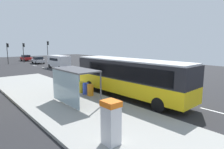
# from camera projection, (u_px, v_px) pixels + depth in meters

# --- Properties ---
(ground_plane) EXTENTS (56.00, 92.00, 0.04)m
(ground_plane) POSITION_uv_depth(u_px,v_px,m) (69.00, 75.00, 27.52)
(ground_plane) COLOR #262628
(sidewalk_platform) EXTENTS (6.20, 30.00, 0.18)m
(sidewalk_platform) POSITION_uv_depth(u_px,v_px,m) (68.00, 103.00, 14.39)
(sidewalk_platform) COLOR #999993
(sidewalk_platform) RESTS_ON ground
(lane_stripe_seg_0) EXTENTS (0.16, 2.20, 0.01)m
(lane_stripe_seg_0) POSITION_uv_depth(u_px,v_px,m) (217.00, 112.00, 12.65)
(lane_stripe_seg_0) COLOR silver
(lane_stripe_seg_0) RESTS_ON ground
(lane_stripe_seg_1) EXTENTS (0.16, 2.20, 0.01)m
(lane_stripe_seg_1) POSITION_uv_depth(u_px,v_px,m) (155.00, 96.00, 16.41)
(lane_stripe_seg_1) COLOR silver
(lane_stripe_seg_1) RESTS_ON ground
(lane_stripe_seg_2) EXTENTS (0.16, 2.20, 0.01)m
(lane_stripe_seg_2) POSITION_uv_depth(u_px,v_px,m) (116.00, 86.00, 20.16)
(lane_stripe_seg_2) COLOR silver
(lane_stripe_seg_2) RESTS_ON ground
(lane_stripe_seg_3) EXTENTS (0.16, 2.20, 0.01)m
(lane_stripe_seg_3) POSITION_uv_depth(u_px,v_px,m) (90.00, 80.00, 23.92)
(lane_stripe_seg_3) COLOR silver
(lane_stripe_seg_3) RESTS_ON ground
(lane_stripe_seg_4) EXTENTS (0.16, 2.20, 0.01)m
(lane_stripe_seg_4) POSITION_uv_depth(u_px,v_px,m) (71.00, 75.00, 27.67)
(lane_stripe_seg_4) COLOR silver
(lane_stripe_seg_4) RESTS_ON ground
(lane_stripe_seg_5) EXTENTS (0.16, 2.20, 0.01)m
(lane_stripe_seg_5) POSITION_uv_depth(u_px,v_px,m) (56.00, 71.00, 31.43)
(lane_stripe_seg_5) COLOR silver
(lane_stripe_seg_5) RESTS_ON ground
(lane_stripe_seg_6) EXTENTS (0.16, 2.20, 0.01)m
(lane_stripe_seg_6) POSITION_uv_depth(u_px,v_px,m) (44.00, 68.00, 35.18)
(lane_stripe_seg_6) COLOR silver
(lane_stripe_seg_6) RESTS_ON ground
(lane_stripe_seg_7) EXTENTS (0.16, 2.20, 0.01)m
(lane_stripe_seg_7) POSITION_uv_depth(u_px,v_px,m) (35.00, 66.00, 38.94)
(lane_stripe_seg_7) COLOR silver
(lane_stripe_seg_7) RESTS_ON ground
(bus) EXTENTS (2.85, 11.08, 3.21)m
(bus) POSITION_uv_depth(u_px,v_px,m) (129.00, 76.00, 15.81)
(bus) COLOR yellow
(bus) RESTS_ON ground
(white_van) EXTENTS (2.17, 5.26, 2.30)m
(white_van) POSITION_uv_depth(u_px,v_px,m) (59.00, 61.00, 34.65)
(white_van) COLOR silver
(white_van) RESTS_ON ground
(sedan_near) EXTENTS (2.05, 4.50, 1.52)m
(sedan_near) POSITION_uv_depth(u_px,v_px,m) (38.00, 60.00, 43.00)
(sedan_near) COLOR #B7B7BC
(sedan_near) RESTS_ON ground
(sedan_far) EXTENTS (1.86, 4.41, 1.52)m
(sedan_far) POSITION_uv_depth(u_px,v_px,m) (26.00, 58.00, 49.50)
(sedan_far) COLOR #A51919
(sedan_far) RESTS_ON ground
(ticket_machine) EXTENTS (0.66, 0.76, 1.94)m
(ticket_machine) POSITION_uv_depth(u_px,v_px,m) (111.00, 122.00, 8.16)
(ticket_machine) COLOR silver
(ticket_machine) RESTS_ON sidewalk_platform
(recycling_bin_orange) EXTENTS (0.52, 0.52, 0.95)m
(recycling_bin_orange) POSITION_uv_depth(u_px,v_px,m) (90.00, 90.00, 15.92)
(recycling_bin_orange) COLOR orange
(recycling_bin_orange) RESTS_ON sidewalk_platform
(recycling_bin_blue) EXTENTS (0.52, 0.52, 0.95)m
(recycling_bin_blue) POSITION_uv_depth(u_px,v_px,m) (86.00, 88.00, 16.44)
(recycling_bin_blue) COLOR blue
(recycling_bin_blue) RESTS_ON sidewalk_platform
(recycling_bin_yellow) EXTENTS (0.52, 0.52, 0.95)m
(recycling_bin_yellow) POSITION_uv_depth(u_px,v_px,m) (82.00, 87.00, 16.97)
(recycling_bin_yellow) COLOR yellow
(recycling_bin_yellow) RESTS_ON sidewalk_platform
(recycling_bin_green) EXTENTS (0.52, 0.52, 0.95)m
(recycling_bin_green) POSITION_uv_depth(u_px,v_px,m) (78.00, 86.00, 17.49)
(recycling_bin_green) COLOR green
(recycling_bin_green) RESTS_ON sidewalk_platform
(traffic_light_near_side) EXTENTS (0.49, 0.28, 5.03)m
(traffic_light_near_side) POSITION_uv_depth(u_px,v_px,m) (48.00, 48.00, 46.10)
(traffic_light_near_side) COLOR #2D2D2D
(traffic_light_near_side) RESTS_ON ground
(traffic_light_far_side) EXTENTS (0.49, 0.28, 4.55)m
(traffic_light_far_side) POSITION_uv_depth(u_px,v_px,m) (8.00, 50.00, 41.24)
(traffic_light_far_side) COLOR #2D2D2D
(traffic_light_far_side) RESTS_ON ground
(traffic_light_median) EXTENTS (0.49, 0.28, 4.57)m
(traffic_light_median) POSITION_uv_depth(u_px,v_px,m) (24.00, 50.00, 44.08)
(traffic_light_median) COLOR #2D2D2D
(traffic_light_median) RESTS_ON ground
(bus_shelter) EXTENTS (1.80, 4.00, 2.50)m
(bus_shelter) POSITION_uv_depth(u_px,v_px,m) (71.00, 78.00, 13.57)
(bus_shelter) COLOR #4C4C51
(bus_shelter) RESTS_ON sidewalk_platform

